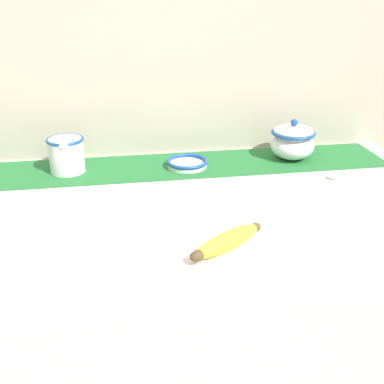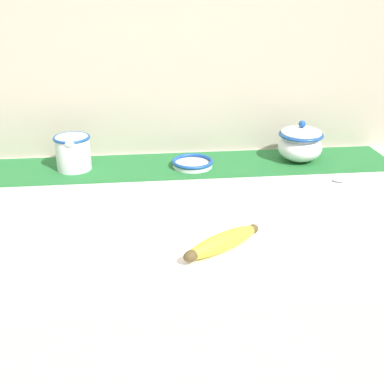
# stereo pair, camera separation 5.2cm
# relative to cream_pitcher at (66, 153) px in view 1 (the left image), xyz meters

# --- Properties ---
(countertop) EXTENTS (1.36, 0.76, 0.90)m
(countertop) POSITION_rel_cream_pitcher_xyz_m (0.27, -0.27, -0.51)
(countertop) COLOR silver
(countertop) RESTS_ON ground_plane
(back_wall) EXTENTS (2.16, 0.04, 2.40)m
(back_wall) POSITION_rel_cream_pitcher_xyz_m (0.27, 0.13, 0.24)
(back_wall) COLOR #B7AD99
(back_wall) RESTS_ON ground_plane
(table_runner) EXTENTS (1.25, 0.21, 0.00)m
(table_runner) POSITION_rel_cream_pitcher_xyz_m (0.27, -0.00, -0.05)
(table_runner) COLOR #236B33
(table_runner) RESTS_ON countertop
(cream_pitcher) EXTENTS (0.10, 0.11, 0.10)m
(cream_pitcher) POSITION_rel_cream_pitcher_xyz_m (0.00, 0.00, 0.00)
(cream_pitcher) COLOR white
(cream_pitcher) RESTS_ON countertop
(sugar_bowl) EXTENTS (0.13, 0.13, 0.12)m
(sugar_bowl) POSITION_rel_cream_pitcher_xyz_m (0.63, -0.00, 0.00)
(sugar_bowl) COLOR white
(sugar_bowl) RESTS_ON countertop
(small_dish) EXTENTS (0.11, 0.11, 0.02)m
(small_dish) POSITION_rel_cream_pitcher_xyz_m (0.32, -0.02, -0.04)
(small_dish) COLOR white
(small_dish) RESTS_ON countertop
(banana) EXTENTS (0.17, 0.13, 0.04)m
(banana) POSITION_rel_cream_pitcher_xyz_m (0.33, -0.47, -0.04)
(banana) COLOR yellow
(banana) RESTS_ON countertop
(spoon) EXTENTS (0.18, 0.03, 0.01)m
(spoon) POSITION_rel_cream_pitcher_xyz_m (0.67, -0.16, -0.05)
(spoon) COLOR silver
(spoon) RESTS_ON countertop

